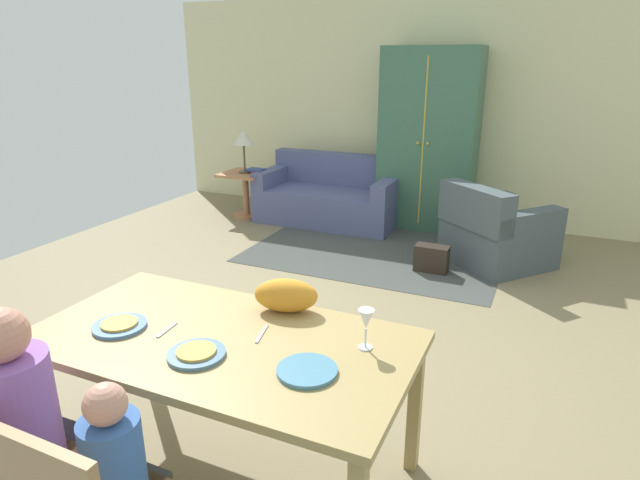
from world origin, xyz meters
The scene contains 22 objects.
ground_plane centered at (0.00, 0.44, -0.01)m, with size 7.44×6.07×0.02m, color #827553.
back_wall centered at (0.00, 3.52, 1.35)m, with size 7.44×0.10×2.70m, color beige.
dining_table centered at (0.07, -1.39, 0.69)m, with size 1.77×0.93×0.76m.
plate_near_man centered at (-0.42, -1.51, 0.77)m, with size 0.25×0.25×0.02m, color #4871A4.
pizza_near_man centered at (-0.42, -1.51, 0.78)m, with size 0.17×0.17×0.01m, color gold.
plate_near_child centered at (0.07, -1.57, 0.77)m, with size 0.25×0.25×0.02m, color slate.
pizza_near_child centered at (0.07, -1.57, 0.78)m, with size 0.17×0.17×0.01m, color gold.
plate_near_woman centered at (0.55, -1.49, 0.77)m, with size 0.25×0.25×0.02m, color teal.
wine_glass centered at (0.70, -1.21, 0.89)m, with size 0.07×0.07×0.19m.
fork centered at (-0.20, -1.44, 0.76)m, with size 0.02×0.15×0.01m, color silver.
knife centered at (0.22, -1.29, 0.76)m, with size 0.01×0.17×0.01m, color silver.
person_man centered at (-0.42, -2.03, 0.51)m, with size 0.30×0.40×1.11m.
cat centered at (0.22, -1.02, 0.84)m, with size 0.32×0.16×0.17m, color orange.
area_rug centered at (-0.28, 1.97, 0.00)m, with size 2.60×1.80×0.01m, color #414642.
couch centered at (-1.19, 2.83, 0.30)m, with size 1.73×0.86×0.82m.
armchair centered at (0.89, 2.13, 0.32)m, with size 1.20×1.21×0.82m.
armoire centered at (-0.06, 3.13, 1.05)m, with size 1.10×0.59×2.10m.
side_table centered at (-2.26, 2.57, 0.38)m, with size 0.56×0.56×0.58m.
table_lamp centered at (-2.26, 2.57, 1.01)m, with size 0.26×0.26×0.54m.
book_lower centered at (-2.04, 2.60, 0.59)m, with size 0.22×0.16×0.03m, color maroon.
book_upper centered at (-2.12, 2.60, 0.62)m, with size 0.22×0.16×0.03m, color #33438B.
handbag centered at (0.38, 1.67, 0.13)m, with size 0.32×0.16×0.26m, color #2D231C.
Camera 1 is at (1.37, -3.18, 1.97)m, focal length 30.03 mm.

